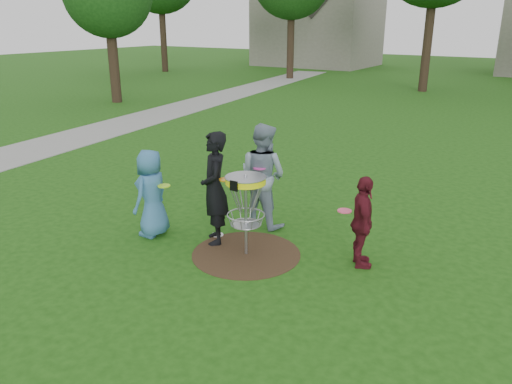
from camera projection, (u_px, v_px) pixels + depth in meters
The scene contains 10 objects.
ground at pixel (246, 254), 8.26m from camera, with size 100.00×100.00×0.00m, color #19470F.
dirt_patch at pixel (246, 254), 8.25m from camera, with size 1.80×1.80×0.01m, color #47331E.
concrete_path at pixel (149, 117), 19.72m from camera, with size 2.20×40.00×0.02m, color #9E9E99.
player_blue at pixel (151, 193), 8.76m from camera, with size 0.77×0.50×1.57m, color teal.
player_black at pixel (215, 188), 8.42m from camera, with size 0.71×0.47×1.95m, color black.
player_grey at pixel (263, 175), 9.15m from camera, with size 0.94×0.73×1.93m, color gray.
player_maroon at pixel (362, 222), 7.64m from camera, with size 0.86×0.36×1.47m, color #5A141F.
disc_on_grass at pixel (217, 235), 8.96m from camera, with size 0.22×0.22×0.02m, color white.
disc_golf_basket at pixel (246, 196), 7.92m from camera, with size 0.66×0.67×1.38m.
held_discs at pixel (246, 185), 8.30m from camera, with size 3.25×1.39×0.31m.
Camera 1 is at (4.18, -6.18, 3.68)m, focal length 35.00 mm.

